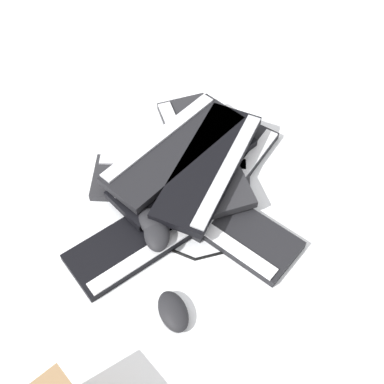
{
  "coord_description": "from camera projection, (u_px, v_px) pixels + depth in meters",
  "views": [
    {
      "loc": [
        0.75,
        -0.45,
        1.2
      ],
      "look_at": [
        0.05,
        0.04,
        0.04
      ],
      "focal_mm": 50.0,
      "sensor_mm": 36.0,
      "label": 1
    }
  ],
  "objects": [
    {
      "name": "ground_plane",
      "position": [
        171.0,
        197.0,
        1.48
      ],
      "size": [
        3.2,
        3.2,
        0.0
      ],
      "primitive_type": "plane",
      "color": "white"
    },
    {
      "name": "keyboard_0",
      "position": [
        220.0,
        219.0,
        1.42
      ],
      "size": [
        0.46,
        0.26,
        0.03
      ],
      "color": "black",
      "rests_on": "ground"
    },
    {
      "name": "keyboard_1",
      "position": [
        220.0,
        173.0,
        1.52
      ],
      "size": [
        0.3,
        0.46,
        0.03
      ],
      "color": "black",
      "rests_on": "ground"
    },
    {
      "name": "keyboard_2",
      "position": [
        171.0,
        179.0,
        1.5
      ],
      "size": [
        0.39,
        0.44,
        0.03
      ],
      "color": "#232326",
      "rests_on": "ground"
    },
    {
      "name": "keyboard_3",
      "position": [
        150.0,
        234.0,
        1.4
      ],
      "size": [
        0.17,
        0.45,
        0.03
      ],
      "color": "black",
      "rests_on": "ground"
    },
    {
      "name": "keyboard_4",
      "position": [
        183.0,
        167.0,
        1.49
      ],
      "size": [
        0.21,
        0.46,
        0.03
      ],
      "color": "black",
      "rests_on": "keyboard_2"
    },
    {
      "name": "keyboard_5",
      "position": [
        173.0,
        149.0,
        1.49
      ],
      "size": [
        0.24,
        0.46,
        0.03
      ],
      "color": "black",
      "rests_on": "keyboard_4"
    },
    {
      "name": "keyboard_6",
      "position": [
        203.0,
        152.0,
        1.52
      ],
      "size": [
        0.46,
        0.27,
        0.03
      ],
      "color": "#232326",
      "rests_on": "keyboard_1"
    },
    {
      "name": "keyboard_7",
      "position": [
        210.0,
        165.0,
        1.46
      ],
      "size": [
        0.36,
        0.45,
        0.03
      ],
      "color": "black",
      "rests_on": "keyboard_6"
    },
    {
      "name": "mouse_0",
      "position": [
        230.0,
        122.0,
        1.63
      ],
      "size": [
        0.13,
        0.1,
        0.04
      ],
      "primitive_type": "ellipsoid",
      "rotation": [
        0.0,
        0.0,
        0.34
      ],
      "color": "black",
      "rests_on": "ground"
    },
    {
      "name": "mouse_1",
      "position": [
        157.0,
        233.0,
        1.35
      ],
      "size": [
        0.13,
        0.11,
        0.04
      ],
      "primitive_type": "ellipsoid",
      "rotation": [
        0.0,
        0.0,
        5.79
      ],
      "color": "black",
      "rests_on": "keyboard_3"
    },
    {
      "name": "mouse_2",
      "position": [
        154.0,
        224.0,
        1.37
      ],
      "size": [
        0.11,
        0.07,
        0.04
      ],
      "primitive_type": "ellipsoid",
      "rotation": [
        0.0,
        0.0,
        3.13
      ],
      "color": "black",
      "rests_on": "keyboard_3"
    },
    {
      "name": "mouse_3",
      "position": [
        173.0,
        311.0,
        1.26
      ],
      "size": [
        0.12,
        0.09,
        0.04
      ],
      "primitive_type": "ellipsoid",
      "rotation": [
        0.0,
        0.0,
        6.06
      ],
      "color": "black",
      "rests_on": "ground"
    },
    {
      "name": "cable_0",
      "position": [
        196.0,
        196.0,
        1.48
      ],
      "size": [
        0.4,
        0.37,
        0.01
      ],
      "color": "black",
      "rests_on": "ground"
    }
  ]
}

